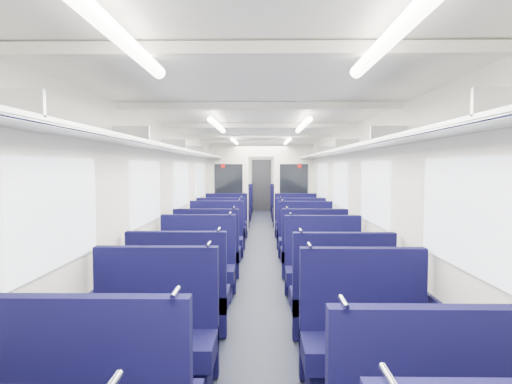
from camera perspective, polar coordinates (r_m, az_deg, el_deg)
floor at (r=8.34m, az=0.62°, el=-8.64°), size 2.80×18.00×0.01m
ceiling at (r=8.18m, az=0.63°, el=7.67°), size 2.80×18.00×0.01m
wall_left at (r=8.30m, az=-9.08°, el=-0.55°), size 0.02×18.00×2.35m
dado_left at (r=8.39m, az=-8.93°, el=-6.18°), size 0.03×17.90×0.70m
wall_right at (r=8.29m, az=10.35°, el=-0.57°), size 0.02×18.00×2.35m
dado_right at (r=8.39m, az=10.19°, el=-6.20°), size 0.03×17.90×0.70m
wall_far at (r=17.17m, az=0.73°, el=1.50°), size 2.80×0.02×2.35m
luggage_rack_left at (r=8.26m, az=-7.85°, el=4.98°), size 0.36×17.40×0.18m
luggage_rack_right at (r=8.25m, az=9.12°, el=4.97°), size 0.36×17.40×0.18m
windows at (r=7.71m, az=0.62°, el=1.02°), size 2.78×15.60×0.75m
ceiling_fittings at (r=7.92m, az=0.63°, el=7.37°), size 2.70×16.06×0.11m
end_door at (r=17.11m, az=0.73°, el=0.90°), size 0.75×0.06×2.00m
bulkhead at (r=11.72m, az=0.69°, el=0.91°), size 2.80×0.10×2.35m
seat_6 at (r=3.71m, az=-13.31°, el=-18.74°), size 1.00×0.55×1.12m
seat_7 at (r=3.67m, az=14.17°, el=-19.01°), size 1.00×0.55×1.12m
seat_8 at (r=4.72m, az=-9.97°, el=-13.83°), size 1.00×0.55×1.12m
seat_9 at (r=4.67m, az=11.02°, el=-14.05°), size 1.00×0.55×1.12m
seat_10 at (r=5.89m, az=-7.70°, el=-10.34°), size 1.00×0.55×1.12m
seat_11 at (r=5.82m, az=8.87°, el=-10.50°), size 1.00×0.55×1.12m
seat_12 at (r=6.93m, az=-6.36°, el=-8.23°), size 1.00×0.55×1.12m
seat_13 at (r=6.94m, az=7.52°, el=-8.23°), size 1.00×0.55×1.12m
seat_14 at (r=8.17m, az=-5.24°, el=-6.45°), size 1.00×0.55×1.12m
seat_15 at (r=8.10m, az=6.54°, el=-6.54°), size 1.00×0.55×1.12m
seat_16 at (r=9.23m, az=-4.54°, el=-5.31°), size 1.00×0.55×1.12m
seat_17 at (r=9.19m, az=5.84°, el=-5.36°), size 1.00×0.55×1.12m
seat_18 at (r=10.41m, az=-3.92°, el=-4.32°), size 1.00×0.55×1.12m
seat_19 at (r=10.43m, az=5.24°, el=-4.31°), size 1.00×0.55×1.12m
seat_20 at (r=12.30m, az=-3.19°, el=-3.13°), size 1.00×0.55×1.12m
seat_21 at (r=12.44m, az=4.52°, el=-3.06°), size 1.00×0.55×1.12m
seat_22 at (r=13.60m, az=-2.80°, el=-2.51°), size 1.00×0.55×1.12m
seat_23 at (r=13.44m, az=4.24°, el=-2.58°), size 1.00×0.55×1.12m
seat_24 at (r=14.72m, az=-2.52°, el=-2.06°), size 1.00×0.55×1.12m
seat_25 at (r=14.75m, az=3.94°, el=-2.05°), size 1.00×0.55×1.12m
seat_26 at (r=15.91m, az=-2.27°, el=-1.65°), size 1.00×0.55×1.12m
seat_27 at (r=15.89m, az=3.71°, el=-1.66°), size 1.00×0.55×1.12m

